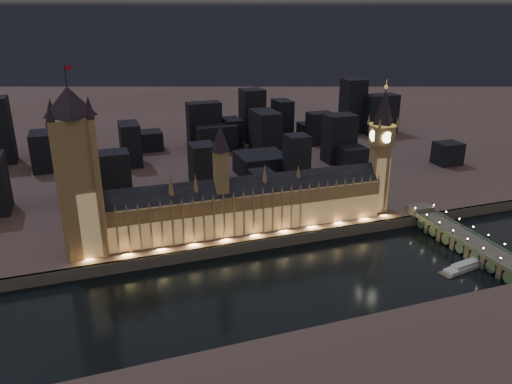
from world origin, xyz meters
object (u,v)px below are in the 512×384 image
object	(u,v)px
victoria_tower	(77,165)
westminster_bridge	(462,241)
palace_of_westminster	(248,205)
elizabeth_tower	(381,140)
river_boat	(465,266)

from	to	relation	value
victoria_tower	westminster_bridge	bearing A→B (deg)	-14.79
palace_of_westminster	westminster_bridge	bearing A→B (deg)	-25.54
palace_of_westminster	westminster_bridge	world-z (taller)	palace_of_westminster
westminster_bridge	victoria_tower	bearing A→B (deg)	165.21
palace_of_westminster	elizabeth_tower	world-z (taller)	elizabeth_tower
victoria_tower	westminster_bridge	distance (m)	263.29
victoria_tower	elizabeth_tower	world-z (taller)	victoria_tower
elizabeth_tower	river_boat	distance (m)	110.34
river_boat	elizabeth_tower	bearing A→B (deg)	97.50
victoria_tower	river_boat	size ratio (longest dim) A/B	2.91
victoria_tower	westminster_bridge	size ratio (longest dim) A/B	1.06
river_boat	westminster_bridge	bearing A→B (deg)	54.13
palace_of_westminster	river_boat	distance (m)	150.84
victoria_tower	elizabeth_tower	xyz separation A→B (m)	(218.00, -0.00, -2.96)
palace_of_westminster	elizabeth_tower	distance (m)	113.51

